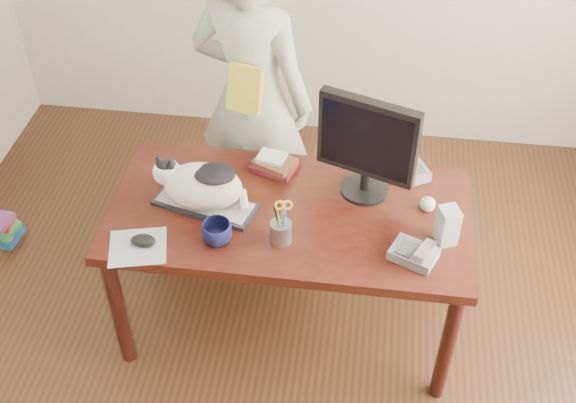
{
  "coord_description": "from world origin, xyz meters",
  "views": [
    {
      "loc": [
        0.31,
        -1.71,
        2.93
      ],
      "look_at": [
        0.0,
        0.55,
        0.85
      ],
      "focal_mm": 45.0,
      "sensor_mm": 36.0,
      "label": 1
    }
  ],
  "objects_px": {
    "cat": "(200,184)",
    "pen_cup": "(281,230)",
    "desk": "(292,222)",
    "phone": "(415,253)",
    "coffee_mug": "(217,233)",
    "book_stack": "(274,164)",
    "keyboard": "(205,204)",
    "baseball": "(428,204)",
    "calculator": "(410,169)",
    "person": "(253,100)",
    "speaker": "(448,226)",
    "monitor": "(367,144)",
    "mouse": "(143,241)"
  },
  "relations": [
    {
      "from": "mouse",
      "to": "phone",
      "type": "xyz_separation_m",
      "value": [
        1.13,
        0.08,
        0.0
      ]
    },
    {
      "from": "desk",
      "to": "mouse",
      "type": "bearing_deg",
      "value": -147.54
    },
    {
      "from": "desk",
      "to": "calculator",
      "type": "bearing_deg",
      "value": 25.47
    },
    {
      "from": "calculator",
      "to": "speaker",
      "type": "bearing_deg",
      "value": -98.76
    },
    {
      "from": "keyboard",
      "to": "person",
      "type": "bearing_deg",
      "value": 95.89
    },
    {
      "from": "phone",
      "to": "keyboard",
      "type": "bearing_deg",
      "value": -168.22
    },
    {
      "from": "cat",
      "to": "pen_cup",
      "type": "distance_m",
      "value": 0.42
    },
    {
      "from": "coffee_mug",
      "to": "monitor",
      "type": "bearing_deg",
      "value": 33.51
    },
    {
      "from": "keyboard",
      "to": "speaker",
      "type": "distance_m",
      "value": 1.06
    },
    {
      "from": "coffee_mug",
      "to": "speaker",
      "type": "distance_m",
      "value": 0.96
    },
    {
      "from": "keyboard",
      "to": "phone",
      "type": "height_order",
      "value": "phone"
    },
    {
      "from": "desk",
      "to": "keyboard",
      "type": "height_order",
      "value": "keyboard"
    },
    {
      "from": "monitor",
      "to": "phone",
      "type": "height_order",
      "value": "monitor"
    },
    {
      "from": "pen_cup",
      "to": "coffee_mug",
      "type": "relative_size",
      "value": 1.77
    },
    {
      "from": "monitor",
      "to": "person",
      "type": "distance_m",
      "value": 0.78
    },
    {
      "from": "desk",
      "to": "monitor",
      "type": "bearing_deg",
      "value": 14.52
    },
    {
      "from": "baseball",
      "to": "calculator",
      "type": "relative_size",
      "value": 0.32
    },
    {
      "from": "desk",
      "to": "phone",
      "type": "height_order",
      "value": "phone"
    },
    {
      "from": "cat",
      "to": "calculator",
      "type": "bearing_deg",
      "value": 35.36
    },
    {
      "from": "keyboard",
      "to": "monitor",
      "type": "relative_size",
      "value": 0.96
    },
    {
      "from": "coffee_mug",
      "to": "book_stack",
      "type": "distance_m",
      "value": 0.53
    },
    {
      "from": "baseball",
      "to": "cat",
      "type": "bearing_deg",
      "value": -173.7
    },
    {
      "from": "monitor",
      "to": "person",
      "type": "relative_size",
      "value": 0.29
    },
    {
      "from": "pen_cup",
      "to": "speaker",
      "type": "bearing_deg",
      "value": 7.73
    },
    {
      "from": "mouse",
      "to": "person",
      "type": "bearing_deg",
      "value": 57.81
    },
    {
      "from": "desk",
      "to": "book_stack",
      "type": "distance_m",
      "value": 0.29
    },
    {
      "from": "pen_cup",
      "to": "speaker",
      "type": "xyz_separation_m",
      "value": [
        0.69,
        0.09,
        0.02
      ]
    },
    {
      "from": "coffee_mug",
      "to": "pen_cup",
      "type": "bearing_deg",
      "value": 9.2
    },
    {
      "from": "desk",
      "to": "speaker",
      "type": "bearing_deg",
      "value": -14.35
    },
    {
      "from": "coffee_mug",
      "to": "baseball",
      "type": "distance_m",
      "value": 0.93
    },
    {
      "from": "phone",
      "to": "speaker",
      "type": "relative_size",
      "value": 1.27
    },
    {
      "from": "keyboard",
      "to": "mouse",
      "type": "relative_size",
      "value": 4.01
    },
    {
      "from": "keyboard",
      "to": "person",
      "type": "relative_size",
      "value": 0.28
    },
    {
      "from": "cat",
      "to": "phone",
      "type": "bearing_deg",
      "value": 2.77
    },
    {
      "from": "person",
      "to": "desk",
      "type": "bearing_deg",
      "value": 130.8
    },
    {
      "from": "phone",
      "to": "speaker",
      "type": "xyz_separation_m",
      "value": [
        0.13,
        0.12,
        0.06
      ]
    },
    {
      "from": "desk",
      "to": "person",
      "type": "distance_m",
      "value": 0.69
    },
    {
      "from": "coffee_mug",
      "to": "baseball",
      "type": "height_order",
      "value": "coffee_mug"
    },
    {
      "from": "monitor",
      "to": "baseball",
      "type": "xyz_separation_m",
      "value": [
        0.29,
        -0.07,
        -0.25
      ]
    },
    {
      "from": "pen_cup",
      "to": "calculator",
      "type": "bearing_deg",
      "value": 44.01
    },
    {
      "from": "monitor",
      "to": "mouse",
      "type": "height_order",
      "value": "monitor"
    },
    {
      "from": "person",
      "to": "monitor",
      "type": "bearing_deg",
      "value": 155.33
    },
    {
      "from": "cat",
      "to": "coffee_mug",
      "type": "height_order",
      "value": "cat"
    },
    {
      "from": "keyboard",
      "to": "person",
      "type": "xyz_separation_m",
      "value": [
        0.1,
        0.67,
        0.11
      ]
    },
    {
      "from": "desk",
      "to": "phone",
      "type": "xyz_separation_m",
      "value": [
        0.55,
        -0.29,
        0.18
      ]
    },
    {
      "from": "coffee_mug",
      "to": "speaker",
      "type": "xyz_separation_m",
      "value": [
        0.95,
        0.14,
        0.04
      ]
    },
    {
      "from": "desk",
      "to": "calculator",
      "type": "height_order",
      "value": "calculator"
    },
    {
      "from": "cat",
      "to": "calculator",
      "type": "relative_size",
      "value": 2.05
    },
    {
      "from": "cat",
      "to": "pen_cup",
      "type": "relative_size",
      "value": 1.95
    },
    {
      "from": "cat",
      "to": "person",
      "type": "height_order",
      "value": "person"
    }
  ]
}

